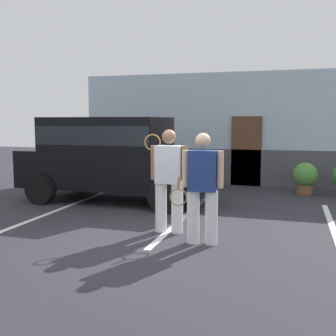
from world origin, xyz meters
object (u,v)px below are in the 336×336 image
(parked_suv, at_px, (113,154))
(potted_plant_by_porch, at_px, (305,177))
(tennis_player_man, at_px, (169,179))
(tennis_player_woman, at_px, (202,187))

(parked_suv, xyz_separation_m, potted_plant_by_porch, (4.58, 2.27, -0.67))
(parked_suv, bearing_deg, tennis_player_man, -47.25)
(parked_suv, relative_size, potted_plant_by_porch, 5.42)
(parked_suv, distance_m, potted_plant_by_porch, 5.15)
(tennis_player_man, bearing_deg, tennis_player_woman, 145.87)
(tennis_player_man, relative_size, potted_plant_by_porch, 2.13)
(tennis_player_woman, bearing_deg, tennis_player_man, -38.95)
(tennis_player_man, distance_m, potted_plant_by_porch, 5.30)
(tennis_player_man, xyz_separation_m, potted_plant_by_porch, (2.41, 4.70, -0.48))
(tennis_player_man, xyz_separation_m, tennis_player_woman, (0.70, -0.50, -0.03))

